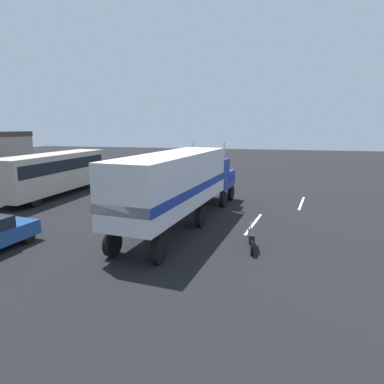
{
  "coord_description": "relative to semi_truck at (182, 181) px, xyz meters",
  "views": [
    {
      "loc": [
        -22.44,
        -4.34,
        5.51
      ],
      "look_at": [
        -3.67,
        0.3,
        1.6
      ],
      "focal_mm": 30.27,
      "sensor_mm": 36.0,
      "label": 1
    }
  ],
  "objects": [
    {
      "name": "ground_plane",
      "position": [
        5.21,
        -0.49,
        -2.52
      ],
      "size": [
        120.0,
        120.0,
        0.0
      ],
      "primitive_type": "plane",
      "color": "black"
    },
    {
      "name": "motorcycle",
      "position": [
        -2.92,
        -4.07,
        -2.04
      ],
      "size": [
        2.11,
        0.37,
        1.12
      ],
      "color": "black",
      "rests_on": "ground_plane"
    },
    {
      "name": "person_bystander",
      "position": [
        4.42,
        2.37,
        -1.63
      ],
      "size": [
        0.36,
        0.47,
        1.63
      ],
      "color": "black",
      "rests_on": "ground_plane"
    },
    {
      "name": "lane_stripe_mid",
      "position": [
        7.14,
        -7.1,
        -2.52
      ],
      "size": [
        4.37,
        0.85,
        0.01
      ],
      "primitive_type": "cube",
      "rotation": [
        0.0,
        0.0,
        -0.16
      ],
      "color": "silver",
      "rests_on": "ground_plane"
    },
    {
      "name": "semi_truck",
      "position": [
        0.0,
        0.0,
        0.0
      ],
      "size": [
        14.36,
        4.16,
        4.5
      ],
      "color": "#193399",
      "rests_on": "ground_plane"
    },
    {
      "name": "parked_bus",
      "position": [
        5.19,
        12.16,
        -0.46
      ],
      "size": [
        11.04,
        2.74,
        3.4
      ],
      "color": "#BFB29E",
      "rests_on": "ground_plane"
    },
    {
      "name": "lane_stripe_near",
      "position": [
        1.08,
        -3.99,
        -2.52
      ],
      "size": [
        4.38,
        0.81,
        0.01
      ],
      "primitive_type": "cube",
      "rotation": [
        0.0,
        0.0,
        -0.15
      ],
      "color": "silver",
      "rests_on": "ground_plane"
    }
  ]
}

